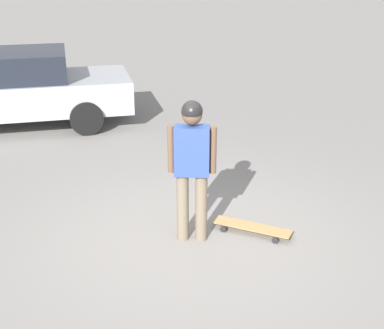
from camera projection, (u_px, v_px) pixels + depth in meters
ground_plane at (192, 238)px, 6.41m from camera, size 220.00×220.00×0.00m
person at (192, 160)px, 6.03m from camera, size 0.44×0.41×1.70m
skateboard at (252, 227)px, 6.51m from camera, size 0.98×0.51×0.09m
car_parked_near at (6, 89)px, 10.22m from camera, size 4.05×4.90×1.45m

